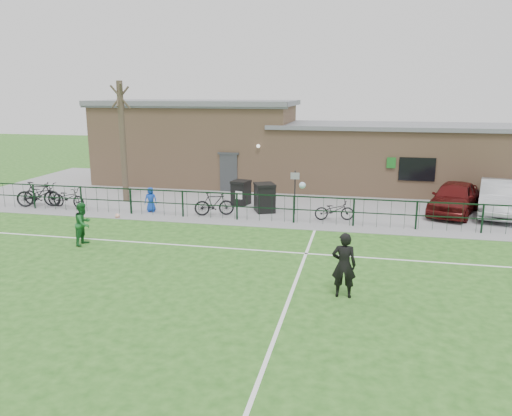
% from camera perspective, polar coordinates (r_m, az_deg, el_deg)
% --- Properties ---
extents(ground, '(90.00, 90.00, 0.00)m').
position_cam_1_polar(ground, '(14.17, -4.35, -9.69)').
color(ground, '#255719').
rests_on(ground, ground).
extents(paving_strip, '(34.00, 13.00, 0.02)m').
position_cam_1_polar(paving_strip, '(26.84, 3.85, 1.39)').
color(paving_strip, gray).
rests_on(paving_strip, ground).
extents(pitch_line_touch, '(28.00, 0.10, 0.01)m').
position_cam_1_polar(pitch_line_touch, '(21.37, 1.59, -1.70)').
color(pitch_line_touch, white).
rests_on(pitch_line_touch, ground).
extents(pitch_line_mid, '(28.00, 0.10, 0.01)m').
position_cam_1_polar(pitch_line_mid, '(17.80, -0.68, -4.79)').
color(pitch_line_mid, white).
rests_on(pitch_line_mid, ground).
extents(pitch_line_perp, '(0.10, 16.00, 0.01)m').
position_cam_1_polar(pitch_line_perp, '(13.77, 3.79, -10.37)').
color(pitch_line_perp, white).
rests_on(pitch_line_perp, ground).
extents(perimeter_fence, '(28.00, 0.10, 1.20)m').
position_cam_1_polar(perimeter_fence, '(21.41, 1.70, -0.02)').
color(perimeter_fence, black).
rests_on(perimeter_fence, ground).
extents(bare_tree, '(0.30, 0.30, 6.00)m').
position_cam_1_polar(bare_tree, '(25.96, -14.97, 7.25)').
color(bare_tree, '#413427').
rests_on(bare_tree, ground).
extents(wheelie_bin_left, '(0.91, 0.98, 1.11)m').
position_cam_1_polar(wheelie_bin_left, '(24.61, -1.73, 1.67)').
color(wheelie_bin_left, black).
rests_on(wheelie_bin_left, paving_strip).
extents(wheelie_bin_right, '(1.14, 1.20, 1.25)m').
position_cam_1_polar(wheelie_bin_right, '(23.11, 1.00, 1.09)').
color(wheelie_bin_right, black).
rests_on(wheelie_bin_right, paving_strip).
extents(sign_post, '(0.06, 0.06, 2.00)m').
position_cam_1_polar(sign_post, '(22.70, 4.46, 1.79)').
color(sign_post, black).
rests_on(sign_post, paving_strip).
extents(car_maroon, '(3.13, 4.70, 1.49)m').
position_cam_1_polar(car_maroon, '(24.45, 21.71, 1.09)').
color(car_maroon, '#4E0E0E').
rests_on(car_maroon, paving_strip).
extents(car_silver, '(2.66, 4.98, 1.56)m').
position_cam_1_polar(car_silver, '(25.06, 26.06, 1.04)').
color(car_silver, '#9C9FA3').
rests_on(car_silver, paving_strip).
extents(bicycle_a, '(2.15, 0.86, 1.11)m').
position_cam_1_polar(bicycle_a, '(26.61, -23.25, 1.47)').
color(bicycle_a, black).
rests_on(bicycle_a, paving_strip).
extents(bicycle_b, '(2.13, 1.21, 1.23)m').
position_cam_1_polar(bicycle_b, '(26.31, -23.63, 1.45)').
color(bicycle_b, black).
rests_on(bicycle_b, paving_strip).
extents(bicycle_c, '(1.96, 0.98, 0.99)m').
position_cam_1_polar(bicycle_c, '(25.62, -20.65, 1.14)').
color(bicycle_c, black).
rests_on(bicycle_c, paving_strip).
extents(bicycle_d, '(1.85, 1.06, 1.07)m').
position_cam_1_polar(bicycle_d, '(22.51, -4.80, 0.48)').
color(bicycle_d, black).
rests_on(bicycle_d, paving_strip).
extents(bicycle_e, '(1.79, 0.93, 0.90)m').
position_cam_1_polar(bicycle_e, '(21.91, 8.95, -0.23)').
color(bicycle_e, black).
rests_on(bicycle_e, paving_strip).
extents(spectator_child, '(0.63, 0.48, 1.15)m').
position_cam_1_polar(spectator_child, '(23.65, -11.94, 0.96)').
color(spectator_child, '#1340B3').
rests_on(spectator_child, paving_strip).
extents(goalkeeper_kick, '(1.99, 3.40, 2.60)m').
position_cam_1_polar(goalkeeper_kick, '(13.85, 9.90, -6.23)').
color(goalkeeper_kick, black).
rests_on(goalkeeper_kick, ground).
extents(outfield_player, '(0.63, 0.79, 1.58)m').
position_cam_1_polar(outfield_player, '(19.26, -19.12, -1.70)').
color(outfield_player, '#1C6329').
rests_on(outfield_player, ground).
extents(ball_ground, '(0.21, 0.21, 0.21)m').
position_cam_1_polar(ball_ground, '(22.97, -15.54, -0.87)').
color(ball_ground, white).
rests_on(ball_ground, ground).
extents(clubhouse, '(24.25, 5.40, 4.96)m').
position_cam_1_polar(clubhouse, '(29.55, 3.07, 6.84)').
color(clubhouse, tan).
rests_on(clubhouse, ground).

